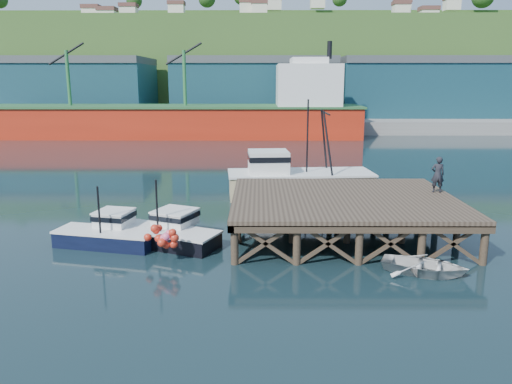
{
  "coord_description": "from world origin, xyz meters",
  "views": [
    {
      "loc": [
        0.93,
        -26.4,
        8.3
      ],
      "look_at": [
        0.74,
        2.0,
        1.91
      ],
      "focal_mm": 35.0,
      "sensor_mm": 36.0,
      "label": 1
    }
  ],
  "objects_px": {
    "boat_navy": "(108,233)",
    "trawler": "(297,177)",
    "dinghy": "(425,265)",
    "boat_black": "(167,232)",
    "dockworker": "(438,175)"
  },
  "relations": [
    {
      "from": "boat_navy",
      "to": "trawler",
      "type": "distance_m",
      "value": 15.34
    },
    {
      "from": "trawler",
      "to": "dockworker",
      "type": "relative_size",
      "value": 5.27
    },
    {
      "from": "dockworker",
      "to": "boat_navy",
      "type": "bearing_deg",
      "value": 13.33
    },
    {
      "from": "boat_navy",
      "to": "dockworker",
      "type": "relative_size",
      "value": 2.68
    },
    {
      "from": "trawler",
      "to": "dockworker",
      "type": "xyz_separation_m",
      "value": [
        7.24,
        -8.17,
        1.7
      ]
    },
    {
      "from": "trawler",
      "to": "dinghy",
      "type": "bearing_deg",
      "value": -78.01
    },
    {
      "from": "boat_black",
      "to": "trawler",
      "type": "distance_m",
      "value": 13.3
    },
    {
      "from": "boat_black",
      "to": "dinghy",
      "type": "bearing_deg",
      "value": 5.09
    },
    {
      "from": "trawler",
      "to": "dinghy",
      "type": "relative_size",
      "value": 2.94
    },
    {
      "from": "boat_navy",
      "to": "boat_black",
      "type": "bearing_deg",
      "value": 16.29
    },
    {
      "from": "dinghy",
      "to": "dockworker",
      "type": "distance_m",
      "value": 7.87
    },
    {
      "from": "boat_navy",
      "to": "trawler",
      "type": "relative_size",
      "value": 0.51
    },
    {
      "from": "boat_navy",
      "to": "dockworker",
      "type": "distance_m",
      "value": 18.15
    },
    {
      "from": "boat_navy",
      "to": "dinghy",
      "type": "relative_size",
      "value": 1.5
    },
    {
      "from": "dinghy",
      "to": "dockworker",
      "type": "relative_size",
      "value": 1.79
    }
  ]
}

